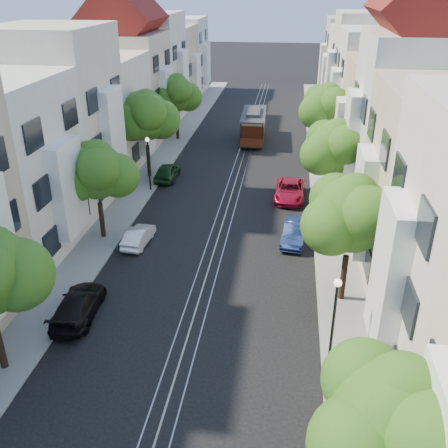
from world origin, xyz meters
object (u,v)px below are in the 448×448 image
at_px(parked_car_e_far, 290,190).
at_px(lamp_east, 335,310).
at_px(lamp_west, 148,156).
at_px(tree_w_b, 97,173).
at_px(tree_e_a, 397,423).
at_px(tree_e_b, 352,216).
at_px(tree_w_c, 146,117).
at_px(parked_car_w_far, 167,171).
at_px(tree_e_d, 327,108).
at_px(parked_car_w_mid, 139,236).
at_px(cable_car, 253,124).
at_px(parked_car_e_mid, 295,232).
at_px(tree_e_c, 336,149).
at_px(tree_w_d, 177,94).
at_px(parked_car_w_near, 78,305).

bearing_deg(parked_car_e_far, lamp_east, -81.62).
bearing_deg(lamp_west, tree_w_b, -95.97).
distance_m(tree_e_a, tree_e_b, 12.00).
relative_size(tree_e_b, tree_w_c, 0.94).
xyz_separation_m(lamp_west, parked_car_w_far, (0.70, 2.73, -2.18)).
distance_m(tree_e_d, tree_w_c, 15.60).
bearing_deg(parked_car_w_mid, cable_car, -98.86).
xyz_separation_m(lamp_east, parked_car_e_mid, (-1.48, 11.10, -2.21)).
distance_m(tree_e_c, parked_car_w_far, 14.27).
distance_m(tree_e_a, parked_car_w_mid, 20.76).
bearing_deg(tree_e_c, tree_w_c, 160.85).
relative_size(tree_e_d, parked_car_e_far, 1.48).
bearing_deg(lamp_east, tree_w_c, 122.65).
height_order(tree_w_c, parked_car_w_far, tree_w_c).
bearing_deg(parked_car_e_mid, parked_car_w_far, 144.51).
bearing_deg(tree_w_c, tree_e_d, 22.62).
relative_size(tree_e_c, parked_car_w_far, 1.68).
xyz_separation_m(tree_w_c, parked_car_e_mid, (11.96, -9.88, -4.43)).
xyz_separation_m(tree_e_c, tree_w_b, (-14.40, -6.00, -0.20)).
height_order(tree_w_b, parked_car_e_mid, tree_w_b).
bearing_deg(parked_car_w_mid, tree_e_b, 163.27).
height_order(tree_w_c, parked_car_w_mid, tree_w_c).
xyz_separation_m(tree_e_d, tree_w_b, (-14.40, -17.00, -0.47)).
bearing_deg(lamp_west, tree_w_d, 93.44).
bearing_deg(tree_e_d, parked_car_e_mid, -98.74).
height_order(tree_e_d, tree_w_c, tree_w_c).
bearing_deg(lamp_east, parked_car_w_near, 170.82).
bearing_deg(tree_e_d, tree_w_c, -157.38).
height_order(tree_e_c, tree_w_c, tree_w_c).
distance_m(tree_w_c, parked_car_w_far, 4.67).
bearing_deg(cable_car, tree_w_d, -175.81).
bearing_deg(tree_w_b, cable_car, 71.44).
bearing_deg(tree_w_c, parked_car_w_near, -85.15).
bearing_deg(parked_car_w_far, cable_car, -115.80).
xyz_separation_m(parked_car_e_mid, parked_car_w_mid, (-9.56, -1.62, -0.09)).
relative_size(tree_w_b, parked_car_e_mid, 1.62).
bearing_deg(parked_car_w_mid, tree_w_b, -7.87).
bearing_deg(tree_w_d, parked_car_w_far, -82.20).
height_order(tree_e_d, parked_car_e_mid, tree_e_d).
bearing_deg(parked_car_w_far, parked_car_e_mid, 138.39).
relative_size(tree_e_c, parked_car_e_mid, 1.68).
bearing_deg(tree_e_d, parked_car_w_near, -117.02).
relative_size(tree_w_b, lamp_west, 1.51).
xyz_separation_m(tree_e_d, parked_car_w_near, (-12.78, -25.07, -4.23)).
bearing_deg(lamp_east, tree_w_b, 143.42).
relative_size(tree_e_b, parked_car_w_far, 1.72).
distance_m(tree_e_d, parked_car_e_mid, 16.61).
relative_size(tree_e_c, parked_car_w_near, 1.48).
bearing_deg(tree_w_b, parked_car_w_far, 81.86).
relative_size(tree_w_b, tree_w_d, 0.96).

